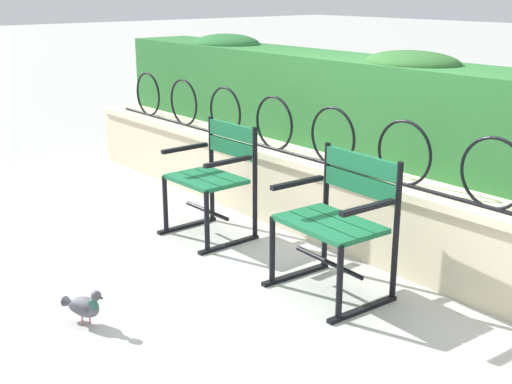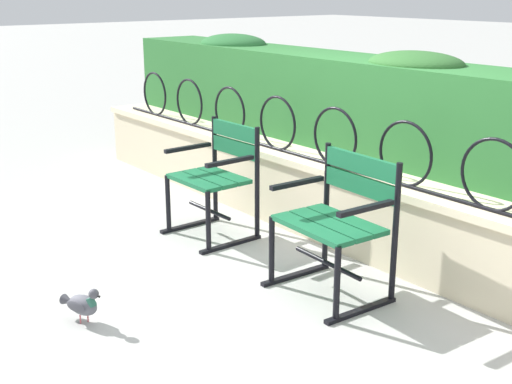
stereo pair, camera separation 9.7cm
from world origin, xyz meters
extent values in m
plane|color=#ADADA8|center=(0.00, 0.00, 0.00)|extent=(60.00, 60.00, 0.00)
cube|color=beige|center=(0.00, 0.97, 0.26)|extent=(6.59, 0.35, 0.51)
cube|color=beige|center=(0.00, 0.97, 0.54)|extent=(6.59, 0.41, 0.05)
cylinder|color=black|center=(0.00, 0.89, 0.58)|extent=(6.06, 0.02, 0.02)
torus|color=black|center=(-2.58, 0.89, 0.77)|extent=(0.42, 0.02, 0.42)
torus|color=black|center=(-1.96, 0.89, 0.77)|extent=(0.42, 0.02, 0.42)
torus|color=black|center=(-1.35, 0.89, 0.77)|extent=(0.42, 0.02, 0.42)
torus|color=black|center=(-0.73, 0.89, 0.77)|extent=(0.42, 0.02, 0.42)
torus|color=black|center=(-0.11, 0.89, 0.77)|extent=(0.42, 0.02, 0.42)
torus|color=black|center=(0.51, 0.89, 0.77)|extent=(0.42, 0.02, 0.42)
torus|color=black|center=(1.13, 0.89, 0.77)|extent=(0.42, 0.02, 0.42)
cube|color=#2D7033|center=(0.00, 1.45, 0.91)|extent=(6.45, 0.62, 0.69)
ellipsoid|color=#296832|center=(-2.06, 1.45, 1.25)|extent=(0.70, 0.56, 0.18)
ellipsoid|color=#2E622B|center=(0.09, 1.45, 1.25)|extent=(0.72, 0.56, 0.17)
cube|color=#19663D|center=(-0.75, 0.14, 0.44)|extent=(0.52, 0.13, 0.03)
cube|color=#19663D|center=(-0.76, 0.27, 0.44)|extent=(0.52, 0.13, 0.03)
cube|color=#19663D|center=(-0.76, 0.41, 0.44)|extent=(0.52, 0.13, 0.03)
cube|color=#19663D|center=(-0.76, 0.51, 0.76)|extent=(0.52, 0.04, 0.11)
cube|color=#19663D|center=(-0.76, 0.51, 0.63)|extent=(0.52, 0.04, 0.11)
cylinder|color=black|center=(-0.50, 0.52, 0.41)|extent=(0.04, 0.04, 0.83)
cylinder|color=black|center=(-0.49, 0.09, 0.22)|extent=(0.04, 0.04, 0.44)
cube|color=black|center=(-0.50, 0.28, 0.01)|extent=(0.05, 0.52, 0.02)
cube|color=black|center=(-0.50, 0.28, 0.62)|extent=(0.04, 0.40, 0.03)
cylinder|color=black|center=(-1.02, 0.51, 0.41)|extent=(0.04, 0.04, 0.83)
cylinder|color=black|center=(-1.01, 0.08, 0.22)|extent=(0.04, 0.04, 0.44)
cube|color=black|center=(-1.02, 0.27, 0.01)|extent=(0.05, 0.52, 0.02)
cube|color=black|center=(-1.02, 0.27, 0.62)|extent=(0.04, 0.40, 0.03)
cylinder|color=black|center=(-0.76, 0.27, 0.20)|extent=(0.49, 0.04, 0.03)
cube|color=#19663D|center=(0.48, 0.14, 0.44)|extent=(0.60, 0.16, 0.03)
cube|color=#19663D|center=(0.49, 0.27, 0.44)|extent=(0.60, 0.16, 0.03)
cube|color=#19663D|center=(0.49, 0.41, 0.44)|extent=(0.60, 0.16, 0.03)
cube|color=#19663D|center=(0.50, 0.51, 0.77)|extent=(0.60, 0.06, 0.11)
cube|color=#19663D|center=(0.50, 0.51, 0.64)|extent=(0.60, 0.06, 0.11)
cylinder|color=black|center=(0.80, 0.50, 0.42)|extent=(0.04, 0.04, 0.84)
cylinder|color=black|center=(0.77, 0.07, 0.22)|extent=(0.04, 0.04, 0.44)
cube|color=black|center=(0.78, 0.26, 0.01)|extent=(0.07, 0.52, 0.02)
cube|color=black|center=(0.78, 0.26, 0.62)|extent=(0.06, 0.40, 0.03)
cylinder|color=black|center=(0.20, 0.53, 0.42)|extent=(0.04, 0.04, 0.84)
cylinder|color=black|center=(0.18, 0.10, 0.22)|extent=(0.04, 0.04, 0.44)
cube|color=black|center=(0.19, 0.29, 0.01)|extent=(0.07, 0.52, 0.02)
cube|color=black|center=(0.19, 0.29, 0.62)|extent=(0.06, 0.40, 0.03)
cylinder|color=black|center=(0.49, 0.27, 0.20)|extent=(0.57, 0.06, 0.03)
ellipsoid|color=#5B5B66|center=(-0.06, -1.03, 0.11)|extent=(0.21, 0.16, 0.11)
cylinder|color=#2D6B56|center=(0.00, -1.00, 0.14)|extent=(0.07, 0.06, 0.06)
sphere|color=#494951|center=(0.02, -1.00, 0.20)|extent=(0.06, 0.06, 0.06)
cone|color=black|center=(0.05, -0.99, 0.19)|extent=(0.03, 0.02, 0.01)
cone|color=#404047|center=(-0.17, -1.06, 0.10)|extent=(0.10, 0.08, 0.06)
ellipsoid|color=#4E4E56|center=(-0.09, -0.99, 0.11)|extent=(0.14, 0.07, 0.07)
ellipsoid|color=#4E4E56|center=(-0.06, -1.07, 0.11)|extent=(0.14, 0.07, 0.07)
cylinder|color=#C6515B|center=(-0.06, -1.01, 0.03)|extent=(0.01, 0.01, 0.05)
cylinder|color=#C6515B|center=(-0.07, -1.05, 0.03)|extent=(0.01, 0.01, 0.05)
camera|label=1|loc=(3.07, -2.40, 1.76)|focal=47.23mm
camera|label=2|loc=(3.13, -2.32, 1.76)|focal=47.23mm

